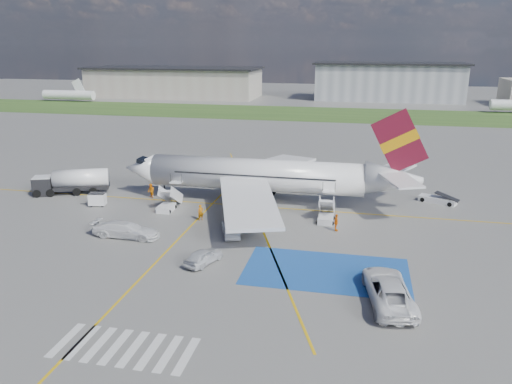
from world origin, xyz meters
TOP-DOWN VIEW (x-y plane):
  - ground at (0.00, 0.00)m, footprint 400.00×400.00m
  - grass_strip at (0.00, 95.00)m, footprint 400.00×30.00m
  - taxiway_line_main at (0.00, 12.00)m, footprint 120.00×0.20m
  - taxiway_line_cross at (-5.00, -10.00)m, footprint 0.20×60.00m
  - taxiway_line_diag at (0.00, 12.00)m, footprint 20.71×56.45m
  - staging_box at (10.00, -4.00)m, footprint 14.00×8.00m
  - crosswalk at (-1.80, -18.00)m, footprint 9.00×4.00m
  - terminal_west at (-55.00, 130.00)m, footprint 60.00×22.00m
  - terminal_centre at (20.00, 135.00)m, footprint 48.00×18.00m
  - airliner at (1.51, 14.00)m, footprint 36.81×32.95m
  - airstairs_fwd at (-9.50, 8.70)m, footprint 1.90×5.20m
  - airstairs_aft at (9.00, 8.70)m, footprint 1.90×5.20m
  - fuel_tanker at (-24.03, 12.35)m, footprint 9.51×5.73m
  - gpu_cart at (-18.27, 8.32)m, footprint 2.14×1.60m
  - belt_loader at (21.89, 18.08)m, footprint 4.80×3.15m
  - car_silver_a at (-0.74, -4.74)m, footprint 3.00×4.43m
  - car_silver_b at (-0.13, 2.31)m, footprint 2.95×4.59m
  - van_white_a at (14.97, -8.10)m, footprint 4.00×6.91m
  - van_white_b at (-10.33, -0.29)m, footprint 5.32×2.31m
  - crew_fwd at (-4.55, 6.07)m, footprint 0.77×0.74m
  - crew_nose at (-13.26, 12.66)m, footprint 1.14×1.10m
  - crew_aft at (10.25, 5.90)m, footprint 0.63×1.13m

SIDE VIEW (x-z plane):
  - ground at x=0.00m, z-range 0.00..0.00m
  - grass_strip at x=0.00m, z-range 0.00..0.01m
  - taxiway_line_main at x=0.00m, z-range 0.00..0.01m
  - taxiway_line_cross at x=-5.00m, z-range 0.00..0.01m
  - taxiway_line_diag at x=0.00m, z-range 0.00..0.01m
  - staging_box at x=10.00m, z-range 0.00..0.01m
  - crosswalk at x=-1.80m, z-range 0.00..0.01m
  - belt_loader at x=21.89m, z-range -0.35..1.05m
  - airstairs_fwd at x=-9.50m, z-range -1.18..2.42m
  - airstairs_aft at x=9.00m, z-range -1.18..2.42m
  - car_silver_a at x=-0.74m, z-range 0.00..1.40m
  - car_silver_b at x=-0.13m, z-range 0.00..1.43m
  - gpu_cart at x=-18.27m, z-range -0.08..1.53m
  - crew_fwd at x=-4.55m, z-range 0.00..1.78m
  - crew_aft at x=10.25m, z-range 0.00..1.82m
  - crew_nose at x=-13.26m, z-range 0.00..1.86m
  - van_white_b at x=-10.33m, z-range 0.00..2.06m
  - van_white_a at x=14.97m, z-range 0.00..2.45m
  - fuel_tanker at x=-24.03m, z-range -0.25..2.92m
  - airliner at x=1.51m, z-range -2.57..9.35m
  - terminal_west at x=-55.00m, z-range 0.00..10.00m
  - terminal_centre at x=20.00m, z-range 0.00..12.00m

